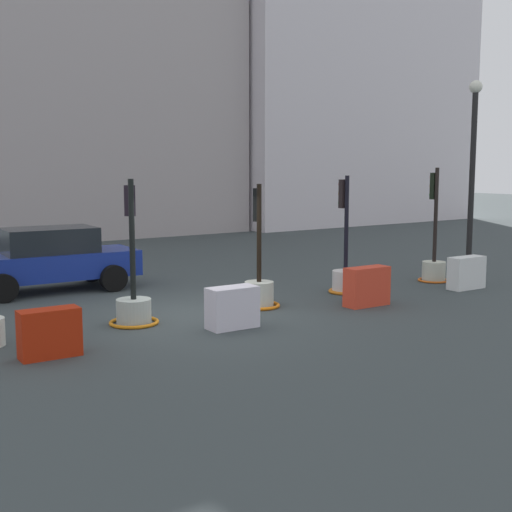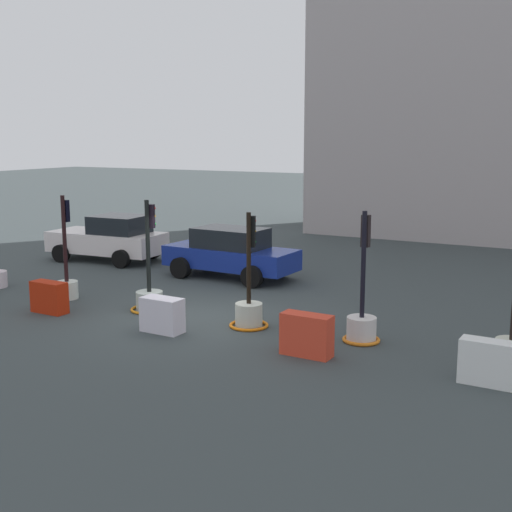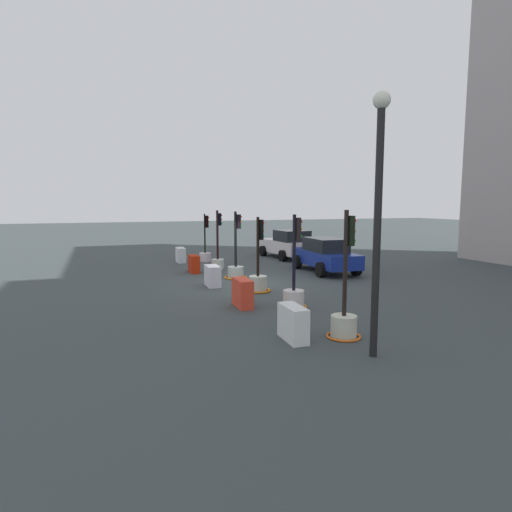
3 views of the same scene
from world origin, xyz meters
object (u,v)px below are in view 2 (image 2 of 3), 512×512
Objects in this scene: traffic_light_1 at (67,278)px; construction_barrier_1 at (49,297)px; traffic_light_4 at (362,320)px; construction_barrier_2 at (162,315)px; construction_barrier_4 at (489,363)px; traffic_light_5 at (512,340)px; car_blue_estate at (231,253)px; car_white_van at (110,238)px; traffic_light_2 at (149,294)px; construction_barrier_3 at (307,335)px; traffic_light_3 at (249,309)px.

traffic_light_1 is 1.52m from construction_barrier_1.
construction_barrier_2 is at bearing -161.01° from traffic_light_4.
construction_barrier_4 is at bearing -25.52° from traffic_light_4.
traffic_light_5 reaches higher than traffic_light_1.
construction_barrier_2 is 0.23× the size of car_blue_estate.
traffic_light_1 is at bearing -61.56° from car_white_van.
car_blue_estate is at bearing 92.41° from traffic_light_2.
traffic_light_5 reaches higher than construction_barrier_1.
traffic_light_5 is at bearing 19.13° from construction_barrier_3.
traffic_light_5 is 0.71× the size of car_blue_estate.
construction_barrier_4 is at bearing -100.16° from traffic_light_5.
car_blue_estate is at bearing 71.65° from construction_barrier_1.
car_blue_estate is (-8.87, 5.83, 0.40)m from construction_barrier_4.
construction_barrier_4 reaches higher than construction_barrier_2.
traffic_light_1 is 0.93× the size of traffic_light_5.
car_blue_estate is (-3.20, 4.60, 0.38)m from traffic_light_3.
traffic_light_5 is 0.71× the size of car_white_van.
car_white_van is (-8.56, 5.10, 0.38)m from traffic_light_3.
traffic_light_2 is at bearing 0.80° from traffic_light_1.
construction_barrier_4 is (11.51, -1.28, -0.18)m from traffic_light_1.
construction_barrier_4 is 15.59m from car_white_van.
traffic_light_4 is at bearing 0.75° from traffic_light_1.
traffic_light_2 is 2.75× the size of construction_barrier_4.
construction_barrier_4 is (5.68, -1.23, -0.02)m from traffic_light_3.
car_blue_estate is at bearing 143.28° from traffic_light_4.
traffic_light_5 is at bearing -0.10° from traffic_light_1.
traffic_light_2 is 3.01m from traffic_light_3.
car_white_van is (-3.41, 6.39, 0.41)m from construction_barrier_1.
traffic_light_2 is 2.90× the size of construction_barrier_1.
traffic_light_3 is 5.31m from construction_barrier_1.
construction_barrier_4 is at bearing -33.32° from car_blue_estate.
construction_barrier_1 is 7.26m from car_white_van.
construction_barrier_2 is (4.26, -1.38, -0.19)m from traffic_light_1.
construction_barrier_3 is at bearing -178.95° from construction_barrier_4.
construction_barrier_1 is at bearing 180.00° from construction_barrier_3.
traffic_light_1 is 11.73m from traffic_light_5.
construction_barrier_2 is 0.23× the size of car_white_van.
car_white_van is at bearing 160.71° from traffic_light_5.
traffic_light_3 is at bearing -30.76° from car_white_van.
traffic_light_5 is at bearing 0.32° from traffic_light_3.
traffic_light_5 is 4.06m from construction_barrier_3.
traffic_light_3 is 5.90m from traffic_light_5.
traffic_light_5 is (8.91, -0.06, 0.09)m from traffic_light_2.
traffic_light_2 is at bearing -87.59° from car_blue_estate.
car_blue_estate is (1.96, 5.90, 0.41)m from construction_barrier_1.
car_blue_estate is at bearing -5.24° from car_white_van.
car_blue_estate is (-5.95, 4.44, 0.32)m from traffic_light_4.
traffic_light_5 is 10.19m from car_blue_estate.
traffic_light_1 reaches higher than car_white_van.
traffic_light_1 is at bearing 116.71° from construction_barrier_1.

